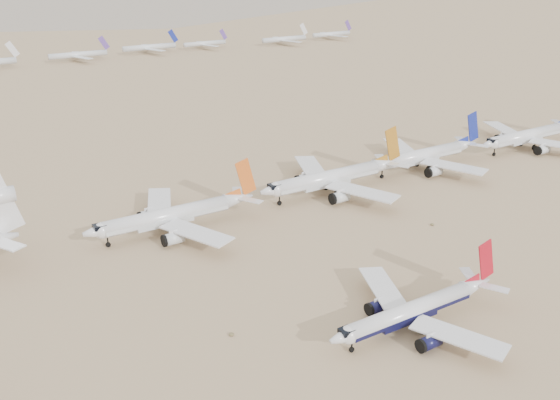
% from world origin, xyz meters
% --- Properties ---
extents(ground, '(7000.00, 7000.00, 0.00)m').
position_xyz_m(ground, '(0.00, 0.00, 0.00)').
color(ground, '#917354').
rests_on(ground, ground).
extents(main_airliner, '(39.32, 38.41, 13.88)m').
position_xyz_m(main_airliner, '(1.20, -1.67, 3.82)').
color(main_airliner, silver).
rests_on(main_airliner, ground).
extents(row2_navy_widebody, '(46.29, 45.26, 16.47)m').
position_xyz_m(row2_navy_widebody, '(68.89, 65.66, 4.60)').
color(row2_navy_widebody, silver).
rests_on(row2_navy_widebody, ground).
extents(row2_gold_tail, '(48.09, 47.04, 17.12)m').
position_xyz_m(row2_gold_tail, '(30.29, 64.08, 4.79)').
color(row2_gold_tail, silver).
rests_on(row2_gold_tail, ground).
extents(row2_orange_tail, '(44.91, 43.93, 16.02)m').
position_xyz_m(row2_orange_tail, '(-20.60, 63.68, 4.50)').
color(row2_orange_tail, silver).
rests_on(row2_orange_tail, ground).
extents(row2_blue_far, '(47.27, 46.21, 16.80)m').
position_xyz_m(row2_blue_far, '(117.75, 62.29, 4.68)').
color(row2_blue_far, silver).
rests_on(row2_blue_far, ground).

